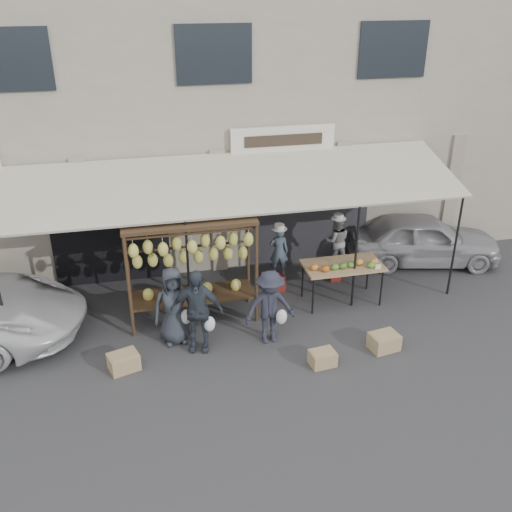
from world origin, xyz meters
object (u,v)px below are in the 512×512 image
at_px(vendor_left, 279,251).
at_px(vendor_right, 337,241).
at_px(produce_table, 344,266).
at_px(customer_mid, 197,311).
at_px(crate_far, 124,362).
at_px(crate_near_b, 384,342).
at_px(banana_rack, 191,251).
at_px(sedan, 423,239).
at_px(customer_right, 270,307).
at_px(crate_near_a, 322,358).
at_px(customer_left, 174,306).

height_order(vendor_left, vendor_right, vendor_right).
relative_size(produce_table, vendor_right, 1.45).
relative_size(customer_mid, crate_far, 3.21).
bearing_deg(produce_table, crate_near_b, -84.87).
bearing_deg(crate_near_b, banana_rack, 151.41).
bearing_deg(sedan, banana_rack, 116.62).
bearing_deg(crate_far, customer_mid, 13.82).
height_order(vendor_left, customer_mid, customer_mid).
relative_size(customer_right, crate_near_a, 3.31).
xyz_separation_m(customer_right, sedan, (4.54, 2.54, -0.14)).
bearing_deg(crate_near_b, customer_left, 163.43).
relative_size(vendor_left, customer_mid, 0.68).
relative_size(vendor_right, customer_left, 0.74).
height_order(produce_table, sedan, sedan).
bearing_deg(crate_near_b, customer_right, 160.21).
bearing_deg(customer_mid, banana_rack, 102.52).
distance_m(crate_far, sedan, 7.88).
distance_m(banana_rack, crate_far, 2.47).
height_order(produce_table, vendor_left, vendor_left).
height_order(customer_left, customer_right, customer_left).
height_order(vendor_right, crate_far, vendor_right).
distance_m(produce_table, sedan, 3.02).
height_order(vendor_right, customer_right, vendor_right).
height_order(crate_near_b, sedan, sedan).
height_order(customer_right, crate_far, customer_right).
xyz_separation_m(customer_mid, sedan, (5.93, 2.48, -0.21)).
bearing_deg(customer_left, customer_right, -16.82).
bearing_deg(vendor_left, vendor_right, -159.72).
height_order(customer_left, crate_near_a, customer_left).
height_order(vendor_right, crate_near_a, vendor_right).
bearing_deg(customer_mid, crate_far, -150.85).
distance_m(crate_near_b, crate_far, 4.89).
bearing_deg(customer_right, sedan, 24.74).
distance_m(customer_mid, customer_right, 1.39).
height_order(crate_near_a, crate_far, crate_far).
bearing_deg(customer_left, vendor_left, 27.70).
height_order(banana_rack, produce_table, banana_rack).
bearing_deg(customer_right, crate_near_a, -55.98).
distance_m(vendor_left, customer_right, 2.07).
height_order(vendor_right, customer_mid, customer_mid).
relative_size(customer_right, crate_far, 2.92).
xyz_separation_m(banana_rack, vendor_right, (3.46, 1.03, -0.58)).
bearing_deg(vendor_right, produce_table, 89.67).
relative_size(vendor_right, crate_near_a, 2.55).
relative_size(banana_rack, customer_left, 1.64).
bearing_deg(customer_left, produce_table, 6.64).
height_order(crate_near_a, sedan, sedan).
relative_size(banana_rack, customer_right, 1.71).
bearing_deg(vendor_right, customer_left, 35.60).
bearing_deg(produce_table, crate_near_a, -118.96).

